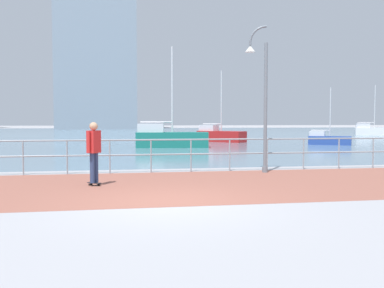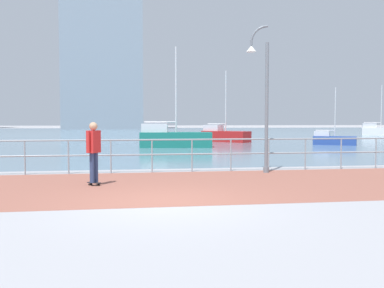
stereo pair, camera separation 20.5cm
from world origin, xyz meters
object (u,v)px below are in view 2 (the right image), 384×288
at_px(sailboat_yellow, 379,131).
at_px(sailboat_red, 333,139).
at_px(sailboat_navy, 224,135).
at_px(lamppost, 262,92).
at_px(sailboat_white, 173,138).
at_px(skateboarder, 94,148).

distance_m(sailboat_yellow, sailboat_red, 24.12).
distance_m(sailboat_red, sailboat_navy, 9.00).
bearing_deg(sailboat_yellow, sailboat_navy, -150.60).
distance_m(lamppost, sailboat_yellow, 42.49).
xyz_separation_m(sailboat_red, sailboat_navy, (-6.95, 5.72, 0.17)).
xyz_separation_m(sailboat_yellow, sailboat_white, (-27.58, -19.48, 0.05)).
xyz_separation_m(lamppost, sailboat_navy, (3.49, 20.83, -2.22)).
bearing_deg(skateboarder, sailboat_yellow, 48.51).
height_order(sailboat_red, sailboat_white, sailboat_white).
bearing_deg(skateboarder, lamppost, 21.04).
bearing_deg(sailboat_white, sailboat_yellow, 35.23).
height_order(skateboarder, sailboat_navy, sailboat_navy).
height_order(sailboat_yellow, sailboat_white, sailboat_white).
bearing_deg(skateboarder, sailboat_red, 47.23).
distance_m(skateboarder, sailboat_white, 16.62).
relative_size(skateboarder, sailboat_yellow, 0.28).
bearing_deg(lamppost, skateboarder, -158.96).
bearing_deg(lamppost, sailboat_yellow, 52.18).
bearing_deg(sailboat_red, skateboarder, -132.77).
xyz_separation_m(sailboat_yellow, sailboat_red, (-15.58, -18.41, -0.18)).
height_order(sailboat_yellow, sailboat_red, sailboat_yellow).
distance_m(skateboarder, sailboat_navy, 24.63).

